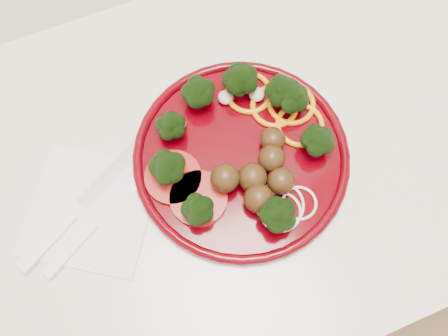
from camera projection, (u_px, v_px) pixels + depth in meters
name	position (u px, v px, depth m)	size (l,w,h in m)	color
counter	(234.00, 224.00, 1.13)	(2.40, 0.60, 0.90)	silver
plate	(242.00, 151.00, 0.68)	(0.30, 0.30, 0.06)	#450006
napkin	(90.00, 209.00, 0.67)	(0.16, 0.16, 0.00)	white
knife	(69.00, 218.00, 0.66)	(0.22, 0.13, 0.01)	silver
fork	(84.00, 235.00, 0.66)	(0.19, 0.12, 0.01)	white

